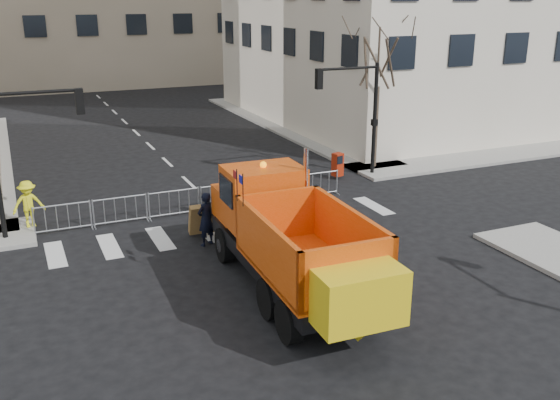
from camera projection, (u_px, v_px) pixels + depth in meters
name	position (u px, v px, depth m)	size (l,w,h in m)	color
ground	(298.00, 286.00, 18.83)	(120.00, 120.00, 0.00)	black
sidewalk_back	(211.00, 202.00, 26.18)	(64.00, 5.00, 0.15)	gray
traffic_light_right	(374.00, 120.00, 29.49)	(0.18, 0.18, 5.40)	black
crowd_barriers	(200.00, 200.00, 24.97)	(12.60, 0.60, 1.10)	#9EA0A5
street_tree	(377.00, 94.00, 30.30)	(3.00, 3.00, 7.50)	#382B21
plow_truck	(291.00, 237.00, 17.83)	(3.36, 10.30, 3.97)	black
cop_a	(206.00, 219.00, 21.62)	(0.70, 0.46, 1.92)	black
cop_b	(223.00, 197.00, 24.21)	(0.85, 0.66, 1.74)	black
cop_c	(251.00, 196.00, 24.55)	(0.95, 0.40, 1.63)	black
worker	(28.00, 204.00, 22.96)	(1.14, 0.65, 1.76)	#F8F31D
newspaper_box	(338.00, 165.00, 29.54)	(0.45, 0.40, 1.10)	#A7230C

